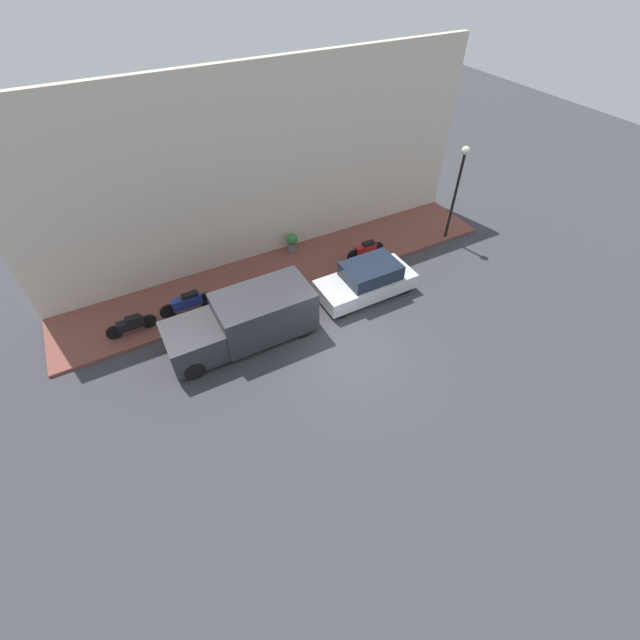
% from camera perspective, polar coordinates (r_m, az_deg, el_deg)
% --- Properties ---
extents(ground_plane, '(60.00, 60.00, 0.00)m').
position_cam_1_polar(ground_plane, '(15.36, 3.70, -4.01)').
color(ground_plane, '#38383D').
extents(sidewalk, '(3.10, 18.97, 0.12)m').
position_cam_1_polar(sidewalk, '(18.73, -4.62, 6.64)').
color(sidewalk, brown).
rests_on(sidewalk, ground_plane).
extents(building_facade, '(0.30, 18.97, 7.77)m').
position_cam_1_polar(building_facade, '(18.11, -7.75, 19.18)').
color(building_facade, beige).
rests_on(building_facade, ground_plane).
extents(parked_car, '(1.75, 3.95, 1.38)m').
position_cam_1_polar(parked_car, '(17.28, 6.28, 5.29)').
color(parked_car, silver).
rests_on(parked_car, ground_plane).
extents(delivery_van, '(1.97, 5.25, 1.81)m').
position_cam_1_polar(delivery_van, '(15.29, -10.16, -0.06)').
color(delivery_van, '#2D2D33').
rests_on(delivery_van, ground_plane).
extents(motorcycle_red, '(0.30, 1.85, 0.79)m').
position_cam_1_polar(motorcycle_red, '(19.16, 6.11, 9.30)').
color(motorcycle_red, '#B21E1E').
rests_on(motorcycle_red, sidewalk).
extents(motorcycle_black, '(0.30, 1.78, 0.71)m').
position_cam_1_polar(motorcycle_black, '(16.94, -23.88, -0.57)').
color(motorcycle_black, black).
rests_on(motorcycle_black, sidewalk).
extents(motorcycle_blue, '(0.30, 2.12, 0.83)m').
position_cam_1_polar(motorcycle_blue, '(17.05, -17.26, 2.27)').
color(motorcycle_blue, navy).
rests_on(motorcycle_blue, sidewalk).
extents(scooter_silver, '(0.30, 1.85, 0.76)m').
position_cam_1_polar(scooter_silver, '(17.44, -6.25, 5.22)').
color(scooter_silver, '#B7B7BF').
rests_on(scooter_silver, sidewalk).
extents(streetlamp, '(0.35, 0.35, 4.28)m').
position_cam_1_polar(streetlamp, '(20.23, 18.04, 17.48)').
color(streetlamp, black).
rests_on(streetlamp, sidewalk).
extents(potted_plant, '(0.52, 0.52, 0.91)m').
position_cam_1_polar(potted_plant, '(19.48, -3.75, 10.36)').
color(potted_plant, slate).
rests_on(potted_plant, sidewalk).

